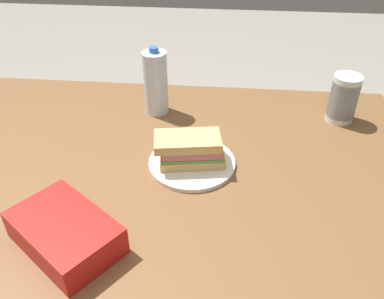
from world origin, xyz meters
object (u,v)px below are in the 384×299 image
sandwich (191,149)px  dining_table (145,216)px  plastic_cup_stack (344,98)px  water_bottle_spare (156,83)px  chip_bag (65,233)px  paper_plate (192,163)px

sandwich → dining_table: bearing=46.6°
plastic_cup_stack → water_bottle_spare: 0.58m
sandwich → water_bottle_spare: bearing=-63.6°
chip_bag → paper_plate: bearing=88.3°
sandwich → chip_bag: sandwich is taller
chip_bag → water_bottle_spare: size_ratio=1.06×
dining_table → paper_plate: size_ratio=6.34×
plastic_cup_stack → water_bottle_spare: water_bottle_spare is taller
paper_plate → plastic_cup_stack: (-0.44, -0.27, 0.07)m
dining_table → water_bottle_spare: bearing=-86.2°
sandwich → chip_bag: (0.23, 0.30, -0.02)m
paper_plate → water_bottle_spare: size_ratio=1.07×
chip_bag → plastic_cup_stack: size_ratio=1.54×
dining_table → water_bottle_spare: 0.43m
chip_bag → plastic_cup_stack: bearing=77.1°
paper_plate → water_bottle_spare: (0.14, -0.27, 0.10)m
plastic_cup_stack → paper_plate: bearing=31.9°
chip_bag → plastic_cup_stack: (-0.68, -0.57, 0.04)m
dining_table → chip_bag: 0.25m
paper_plate → chip_bag: chip_bag is taller
chip_bag → water_bottle_spare: 0.58m
chip_bag → dining_table: bearing=92.1°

